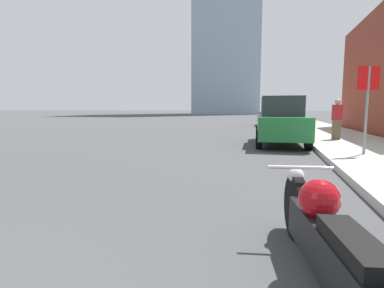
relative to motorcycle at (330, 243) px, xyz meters
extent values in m
cube|color=#B2ADA3|center=(2.54, 36.86, -0.32)|extent=(3.16, 240.00, 0.15)
cylinder|color=black|center=(-0.15, 0.97, -0.06)|extent=(0.20, 0.66, 0.66)
cube|color=black|center=(0.01, -0.04, -0.05)|extent=(0.48, 1.57, 0.33)
sphere|color=#9E0C14|center=(-0.04, 0.27, 0.23)|extent=(0.32, 0.32, 0.32)
cube|color=black|center=(0.06, -0.37, 0.17)|extent=(0.32, 0.73, 0.10)
sphere|color=silver|center=(-0.16, 1.00, 0.26)|extent=(0.16, 0.16, 0.16)
cylinder|color=silver|center=(-0.13, 0.86, 0.37)|extent=(0.62, 0.13, 0.04)
cube|color=#1E6B33|center=(-0.04, 9.36, 0.29)|extent=(1.83, 4.38, 0.75)
cube|color=#23282D|center=(-0.04, 9.36, 1.02)|extent=(1.49, 2.13, 0.71)
cylinder|color=black|center=(-0.88, 10.66, -0.09)|extent=(0.23, 0.62, 0.62)
cylinder|color=black|center=(0.69, 10.73, -0.09)|extent=(0.23, 0.62, 0.62)
cylinder|color=black|center=(-0.76, 7.99, -0.09)|extent=(0.23, 0.62, 0.62)
cylinder|color=black|center=(0.80, 8.06, -0.09)|extent=(0.23, 0.62, 0.62)
cube|color=red|center=(-0.25, 21.81, 0.31)|extent=(2.05, 4.71, 0.78)
cube|color=#23282D|center=(-0.25, 21.81, 1.04)|extent=(1.61, 2.31, 0.68)
cylinder|color=black|center=(-1.16, 23.17, -0.08)|extent=(0.25, 0.63, 0.62)
cylinder|color=black|center=(0.44, 23.30, -0.08)|extent=(0.25, 0.63, 0.62)
cylinder|color=black|center=(-0.94, 20.33, -0.08)|extent=(0.25, 0.63, 0.62)
cylinder|color=black|center=(0.66, 20.46, -0.08)|extent=(0.25, 0.63, 0.62)
cube|color=black|center=(-0.29, 34.61, 0.26)|extent=(2.06, 4.34, 0.66)
cube|color=#23282D|center=(-0.29, 34.61, 0.90)|extent=(1.66, 2.12, 0.60)
cylinder|color=black|center=(-1.09, 35.97, -0.07)|extent=(0.24, 0.66, 0.65)
cylinder|color=black|center=(0.64, 35.87, -0.07)|extent=(0.24, 0.66, 0.65)
cylinder|color=black|center=(-1.23, 33.34, -0.07)|extent=(0.24, 0.66, 0.65)
cylinder|color=black|center=(0.50, 33.24, -0.07)|extent=(0.24, 0.66, 0.65)
cube|color=gold|center=(-0.24, 45.72, 0.30)|extent=(1.74, 4.55, 0.75)
cube|color=#23282D|center=(-0.24, 45.72, 1.02)|extent=(1.45, 2.19, 0.70)
cylinder|color=black|center=(-1.00, 47.13, -0.08)|extent=(0.21, 0.63, 0.63)
cylinder|color=black|center=(0.58, 47.10, -0.08)|extent=(0.21, 0.63, 0.63)
cylinder|color=black|center=(-1.05, 44.33, -0.08)|extent=(0.21, 0.63, 0.63)
cylinder|color=black|center=(0.53, 44.30, -0.08)|extent=(0.21, 0.63, 0.63)
cube|color=silver|center=(-0.28, 56.76, 0.23)|extent=(1.85, 4.54, 0.61)
cube|color=#23282D|center=(-0.28, 56.76, 0.84)|extent=(1.55, 2.19, 0.61)
cylinder|color=black|center=(-1.10, 58.17, -0.08)|extent=(0.21, 0.64, 0.63)
cylinder|color=black|center=(0.59, 58.15, -0.08)|extent=(0.21, 0.64, 0.63)
cylinder|color=black|center=(-1.15, 55.38, -0.08)|extent=(0.21, 0.64, 0.63)
cylinder|color=black|center=(0.54, 55.35, -0.08)|extent=(0.21, 0.64, 0.63)
cylinder|color=slate|center=(1.98, 6.45, 0.89)|extent=(0.07, 0.07, 2.26)
cube|color=red|center=(1.98, 6.45, 1.72)|extent=(0.57, 0.26, 0.60)
cube|color=brown|center=(2.07, 10.34, 0.13)|extent=(0.29, 0.20, 0.75)
cube|color=#B22328|center=(2.07, 10.34, 0.80)|extent=(0.36, 0.20, 0.59)
sphere|color=tan|center=(2.07, 10.34, 1.20)|extent=(0.22, 0.22, 0.22)
camera|label=1|loc=(-0.44, -2.20, 0.95)|focal=28.00mm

